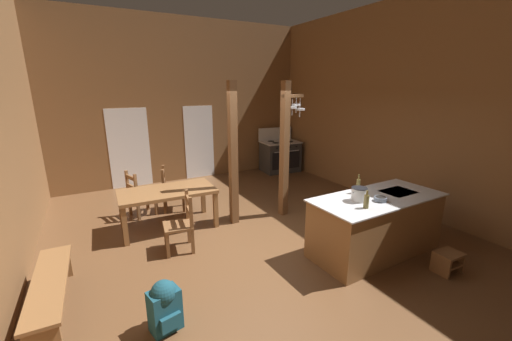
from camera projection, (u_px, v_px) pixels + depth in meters
ground_plane at (264, 245)px, 5.31m from camera, size 7.63×9.48×0.10m
wall_back at (184, 102)px, 8.46m from camera, size 7.63×0.14×4.33m
wall_right at (412, 107)px, 6.33m from camera, size 0.14×9.48×4.33m
glazed_door_back_left at (129, 148)px, 8.00m from camera, size 1.00×0.01×2.05m
glazed_panel_back_right at (199, 142)px, 8.86m from camera, size 0.84×0.01×2.05m
kitchen_island at (375, 225)px, 4.89m from camera, size 2.19×1.02×0.94m
stove_range at (280, 156)px, 9.63m from camera, size 1.19×0.89×1.32m
support_post_with_pot_rack at (286, 146)px, 6.11m from camera, size 0.56×0.23×2.68m
support_post_center at (233, 155)px, 5.73m from camera, size 0.14×0.14×2.68m
step_stool at (448, 260)px, 4.42m from camera, size 0.37×0.29×0.30m
dining_table at (167, 194)px, 5.70m from camera, size 1.73×0.95×0.74m
ladderback_chair_near_window at (171, 190)px, 6.58m from camera, size 0.54×0.54×0.95m
ladderback_chair_by_post at (139, 195)px, 6.28m from camera, size 0.55×0.55×0.95m
ladderback_chair_at_table_end at (181, 224)px, 4.95m from camera, size 0.49×0.49×0.95m
bench_along_left_wall at (51, 290)px, 3.57m from camera, size 0.40×1.68×0.44m
backpack at (165, 304)px, 3.32m from camera, size 0.36×0.35×0.60m
stockpot_on_counter at (359, 194)px, 4.56m from camera, size 0.30×0.23×0.20m
mixing_bowl_on_counter at (381, 199)px, 4.57m from camera, size 0.18×0.18×0.07m
bottle_tall_on_counter at (358, 186)px, 4.89m from camera, size 0.06×0.06×0.30m
bottle_short_on_counter at (366, 201)px, 4.29m from camera, size 0.07×0.07×0.25m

